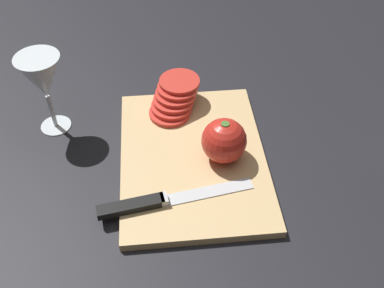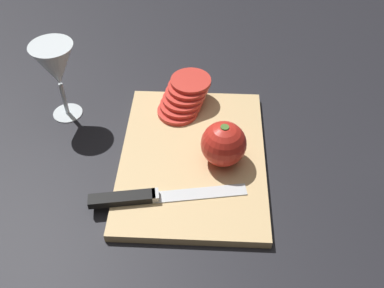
% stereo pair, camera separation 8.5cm
% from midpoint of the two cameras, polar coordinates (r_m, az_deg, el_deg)
% --- Properties ---
extents(ground_plane, '(3.00, 3.00, 0.00)m').
position_cam_midpoint_polar(ground_plane, '(0.92, 2.89, -0.03)').
color(ground_plane, black).
extents(cutting_board, '(0.38, 0.28, 0.02)m').
position_cam_midpoint_polar(cutting_board, '(0.88, 2.77, -1.92)').
color(cutting_board, tan).
rests_on(cutting_board, ground_plane).
extents(wine_glass, '(0.09, 0.09, 0.17)m').
position_cam_midpoint_polar(wine_glass, '(0.94, -14.42, 9.29)').
color(wine_glass, silver).
rests_on(wine_glass, ground_plane).
extents(whole_tomato, '(0.09, 0.09, 0.09)m').
position_cam_midpoint_polar(whole_tomato, '(0.84, 6.94, -0.14)').
color(whole_tomato, red).
rests_on(whole_tomato, cutting_board).
extents(knife, '(0.07, 0.28, 0.01)m').
position_cam_midpoint_polar(knife, '(0.80, -3.88, -6.96)').
color(knife, silver).
rests_on(knife, cutting_board).
extents(tomato_slice_stack_near, '(0.13, 0.11, 0.05)m').
position_cam_midpoint_polar(tomato_slice_stack_near, '(0.96, 1.56, 5.98)').
color(tomato_slice_stack_near, red).
rests_on(tomato_slice_stack_near, cutting_board).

